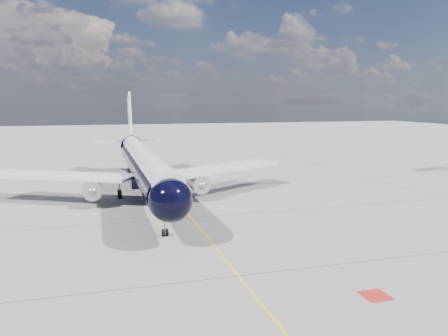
# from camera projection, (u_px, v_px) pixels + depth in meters

# --- Properties ---
(ground) EXTENTS (320.00, 320.00, 0.00)m
(ground) POSITION_uv_depth(u_px,v_px,m) (162.00, 182.00, 61.60)
(ground) COLOR gray
(ground) RESTS_ON ground
(taxiway_centerline) EXTENTS (0.16, 160.00, 0.01)m
(taxiway_centerline) POSITION_uv_depth(u_px,v_px,m) (167.00, 189.00, 56.85)
(taxiway_centerline) COLOR yellow
(taxiway_centerline) RESTS_ON ground
(red_marking) EXTENTS (1.60, 1.60, 0.01)m
(red_marking) POSITION_uv_depth(u_px,v_px,m) (375.00, 296.00, 25.49)
(red_marking) COLOR maroon
(red_marking) RESTS_ON ground
(main_airliner) EXTENTS (36.33, 44.09, 12.77)m
(main_airliner) POSITION_uv_depth(u_px,v_px,m) (144.00, 164.00, 51.48)
(main_airliner) COLOR black
(main_airliner) RESTS_ON ground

